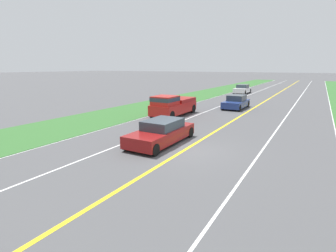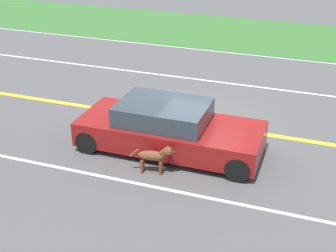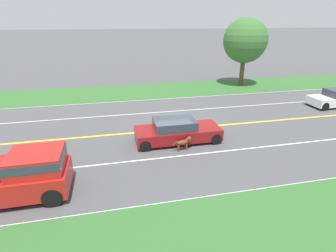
% 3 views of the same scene
% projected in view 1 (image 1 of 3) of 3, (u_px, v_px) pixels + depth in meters
% --- Properties ---
extents(ground_plane, '(400.00, 400.00, 0.00)m').
position_uv_depth(ground_plane, '(186.00, 149.00, 13.70)').
color(ground_plane, '#4C4C4F').
extents(centre_divider_line, '(0.18, 160.00, 0.01)m').
position_uv_depth(centre_divider_line, '(186.00, 149.00, 13.69)').
color(centre_divider_line, yellow).
rests_on(centre_divider_line, ground).
extents(lane_edge_line_right, '(0.14, 160.00, 0.01)m').
position_uv_depth(lane_edge_line_right, '(90.00, 133.00, 17.09)').
color(lane_edge_line_right, white).
rests_on(lane_edge_line_right, ground).
extents(lane_dash_same_dir, '(0.10, 160.00, 0.01)m').
position_uv_depth(lane_dash_same_dir, '(132.00, 140.00, 15.39)').
color(lane_dash_same_dir, white).
rests_on(lane_dash_same_dir, ground).
extents(lane_dash_oncoming, '(0.10, 160.00, 0.01)m').
position_uv_depth(lane_dash_oncoming, '(255.00, 161.00, 11.99)').
color(lane_dash_oncoming, white).
rests_on(lane_dash_oncoming, ground).
extents(grass_verge_right, '(6.00, 160.00, 0.03)m').
position_uv_depth(grass_verge_right, '(59.00, 127.00, 18.55)').
color(grass_verge_right, '#33662D').
rests_on(grass_verge_right, ground).
extents(ego_car, '(1.94, 4.79, 1.32)m').
position_uv_depth(ego_car, '(161.00, 132.00, 14.69)').
color(ego_car, maroon).
rests_on(ego_car, ground).
extents(dog, '(0.36, 1.16, 0.77)m').
position_uv_depth(dog, '(143.00, 133.00, 15.23)').
color(dog, brown).
rests_on(dog, ground).
extents(pickup_truck, '(2.06, 5.24, 1.85)m').
position_uv_depth(pickup_truck, '(172.00, 105.00, 22.93)').
color(pickup_truck, red).
rests_on(pickup_truck, ground).
extents(car_trailing_near, '(1.88, 4.29, 1.37)m').
position_uv_depth(car_trailing_near, '(236.00, 102.00, 27.02)').
color(car_trailing_near, navy).
rests_on(car_trailing_near, ground).
extents(car_trailing_mid, '(1.90, 4.43, 1.41)m').
position_uv_depth(car_trailing_mid, '(242.00, 89.00, 42.25)').
color(car_trailing_mid, white).
rests_on(car_trailing_mid, ground).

